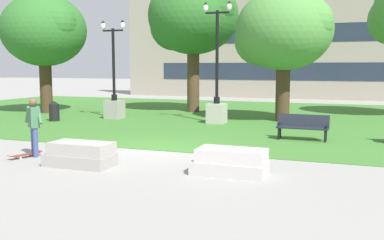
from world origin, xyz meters
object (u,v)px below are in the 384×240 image
park_bench_near_left (303,125)px  person_skateboarder (34,124)px  skateboard (25,155)px  trash_bin (54,111)px  concrete_block_center (81,155)px  lamp_post_left (217,99)px  concrete_block_left (230,162)px  lamp_post_center (114,99)px

park_bench_near_left → person_skateboarder: bearing=-140.7°
skateboard → park_bench_near_left: park_bench_near_left is taller
park_bench_near_left → trash_bin: 11.90m
concrete_block_center → lamp_post_left: lamp_post_left is taller
concrete_block_left → person_skateboarder: person_skateboarder is taller
concrete_block_center → lamp_post_left: bearing=86.0°
skateboard → park_bench_near_left: (7.12, 5.91, 0.45)m
lamp_post_left → trash_bin: 7.79m
concrete_block_center → concrete_block_left: size_ratio=1.00×
park_bench_near_left → concrete_block_left: bearing=-100.0°
person_skateboarder → lamp_post_center: size_ratio=0.35×
person_skateboarder → park_bench_near_left: 9.00m
concrete_block_left → lamp_post_center: bearing=133.2°
concrete_block_left → lamp_post_center: size_ratio=0.37×
park_bench_near_left → trash_bin: size_ratio=1.88×
concrete_block_center → person_skateboarder: (-1.98, 0.59, 0.66)m
concrete_block_center → lamp_post_left: (0.68, 9.75, 0.81)m
lamp_post_left → skateboard: bearing=-106.8°
lamp_post_left → person_skateboarder: bearing=-106.2°
person_skateboarder → lamp_post_left: lamp_post_left is taller
person_skateboarder → lamp_post_center: (-2.69, 9.11, 0.04)m
concrete_block_left → lamp_post_left: lamp_post_left is taller
lamp_post_center → lamp_post_left: (5.35, 0.05, 0.11)m
park_bench_near_left → lamp_post_left: bearing=141.1°
concrete_block_left → park_bench_near_left: (1.02, 5.78, 0.23)m
person_skateboarder → lamp_post_left: (2.66, 9.16, 0.15)m
skateboard → lamp_post_center: (-2.52, 9.33, 0.92)m
concrete_block_center → trash_bin: (-6.83, 7.77, 0.20)m
lamp_post_center → lamp_post_left: size_ratio=0.88×
person_skateboarder → park_bench_near_left: person_skateboarder is taller
concrete_block_center → lamp_post_left: 9.81m
skateboard → lamp_post_center: 9.71m
person_skateboarder → park_bench_near_left: size_ratio=0.95×
person_skateboarder → park_bench_near_left: (6.96, 5.69, -0.43)m
lamp_post_center → person_skateboarder: bearing=-73.6°
skateboard → concrete_block_left: bearing=1.2°
lamp_post_left → concrete_block_center: bearing=-94.0°
skateboard → park_bench_near_left: 9.27m
concrete_block_left → trash_bin: trash_bin is taller
skateboard → park_bench_near_left: size_ratio=0.57×
person_skateboarder → trash_bin: bearing=124.0°
concrete_block_left → person_skateboarder: bearing=179.1°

